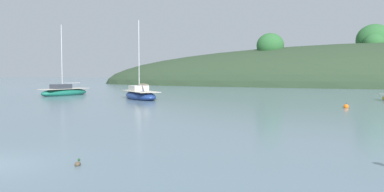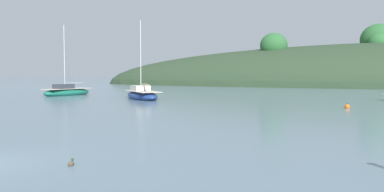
{
  "view_description": "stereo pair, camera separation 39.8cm",
  "coord_description": "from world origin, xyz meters",
  "px_view_note": "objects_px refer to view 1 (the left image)",
  "views": [
    {
      "loc": [
        11.1,
        -9.67,
        3.07
      ],
      "look_at": [
        0.0,
        20.0,
        1.2
      ],
      "focal_mm": 37.77,
      "sensor_mm": 36.0,
      "label": 1
    },
    {
      "loc": [
        11.47,
        -9.53,
        3.07
      ],
      "look_at": [
        0.0,
        20.0,
        1.2
      ],
      "focal_mm": 37.77,
      "sensor_mm": 36.0,
      "label": 2
    }
  ],
  "objects_px": {
    "sailboat_cream_ketch": "(64,92)",
    "sailboat_orange_cutter": "(140,95)",
    "duck_lone_left": "(78,164)",
    "mooring_buoy_channel": "(346,107)"
  },
  "relations": [
    {
      "from": "sailboat_cream_ketch",
      "to": "sailboat_orange_cutter",
      "type": "xyz_separation_m",
      "value": [
        12.98,
        -3.07,
        0.01
      ]
    },
    {
      "from": "sailboat_orange_cutter",
      "to": "mooring_buoy_channel",
      "type": "height_order",
      "value": "sailboat_orange_cutter"
    },
    {
      "from": "mooring_buoy_channel",
      "to": "duck_lone_left",
      "type": "height_order",
      "value": "mooring_buoy_channel"
    },
    {
      "from": "sailboat_cream_ketch",
      "to": "sailboat_orange_cutter",
      "type": "height_order",
      "value": "sailboat_cream_ketch"
    },
    {
      "from": "sailboat_cream_ketch",
      "to": "mooring_buoy_channel",
      "type": "relative_size",
      "value": 17.77
    },
    {
      "from": "mooring_buoy_channel",
      "to": "sailboat_orange_cutter",
      "type": "bearing_deg",
      "value": 169.01
    },
    {
      "from": "sailboat_orange_cutter",
      "to": "duck_lone_left",
      "type": "height_order",
      "value": "sailboat_orange_cutter"
    },
    {
      "from": "sailboat_orange_cutter",
      "to": "mooring_buoy_channel",
      "type": "relative_size",
      "value": 17.21
    },
    {
      "from": "sailboat_cream_ketch",
      "to": "sailboat_orange_cutter",
      "type": "distance_m",
      "value": 13.34
    },
    {
      "from": "sailboat_orange_cutter",
      "to": "mooring_buoy_channel",
      "type": "distance_m",
      "value": 22.54
    }
  ]
}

